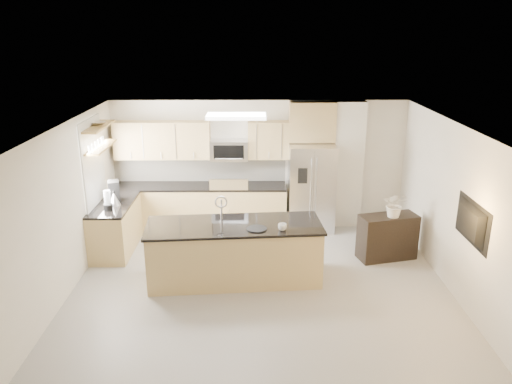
{
  "coord_description": "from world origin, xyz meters",
  "views": [
    {
      "loc": [
        -0.12,
        -6.75,
        3.98
      ],
      "look_at": [
        -0.07,
        1.3,
        1.31
      ],
      "focal_mm": 35.0,
      "sensor_mm": 36.0,
      "label": 1
    }
  ],
  "objects_px": {
    "blender": "(108,201)",
    "coffee_maker": "(114,191)",
    "bowl": "(98,123)",
    "kettle": "(114,199)",
    "credenza": "(387,237)",
    "microwave": "(229,150)",
    "cup": "(282,227)",
    "television": "(467,222)",
    "range": "(230,206)",
    "island": "(234,252)",
    "flower_vase": "(396,198)",
    "platter": "(257,229)",
    "refrigerator": "(311,187)"
  },
  "relations": [
    {
      "from": "flower_vase",
      "to": "cup",
      "type": "bearing_deg",
      "value": -154.67
    },
    {
      "from": "island",
      "to": "kettle",
      "type": "distance_m",
      "value": 2.51
    },
    {
      "from": "credenza",
      "to": "cup",
      "type": "xyz_separation_m",
      "value": [
        -1.95,
        -1.03,
        0.62
      ]
    },
    {
      "from": "platter",
      "to": "coffee_maker",
      "type": "height_order",
      "value": "coffee_maker"
    },
    {
      "from": "refrigerator",
      "to": "blender",
      "type": "xyz_separation_m",
      "value": [
        -3.73,
        -1.36,
        0.19
      ]
    },
    {
      "from": "range",
      "to": "island",
      "type": "relative_size",
      "value": 0.39
    },
    {
      "from": "island",
      "to": "microwave",
      "type": "bearing_deg",
      "value": 89.69
    },
    {
      "from": "cup",
      "to": "flower_vase",
      "type": "bearing_deg",
      "value": 25.33
    },
    {
      "from": "blender",
      "to": "coffee_maker",
      "type": "xyz_separation_m",
      "value": [
        -0.02,
        0.5,
        0.02
      ]
    },
    {
      "from": "credenza",
      "to": "kettle",
      "type": "xyz_separation_m",
      "value": [
        -4.91,
        0.29,
        0.63
      ]
    },
    {
      "from": "range",
      "to": "flower_vase",
      "type": "bearing_deg",
      "value": -27.37
    },
    {
      "from": "range",
      "to": "kettle",
      "type": "distance_m",
      "value": 2.41
    },
    {
      "from": "television",
      "to": "coffee_maker",
      "type": "bearing_deg",
      "value": 68.43
    },
    {
      "from": "kettle",
      "to": "bowl",
      "type": "bearing_deg",
      "value": 133.02
    },
    {
      "from": "cup",
      "to": "range",
      "type": "bearing_deg",
      "value": 110.61
    },
    {
      "from": "range",
      "to": "refrigerator",
      "type": "distance_m",
      "value": 1.71
    },
    {
      "from": "island",
      "to": "platter",
      "type": "xyz_separation_m",
      "value": [
        0.36,
        -0.2,
        0.49
      ]
    },
    {
      "from": "range",
      "to": "cup",
      "type": "distance_m",
      "value": 2.72
    },
    {
      "from": "credenza",
      "to": "kettle",
      "type": "bearing_deg",
      "value": 162.49
    },
    {
      "from": "credenza",
      "to": "flower_vase",
      "type": "bearing_deg",
      "value": -60.1
    },
    {
      "from": "cup",
      "to": "island",
      "type": "bearing_deg",
      "value": 162.42
    },
    {
      "from": "range",
      "to": "television",
      "type": "bearing_deg",
      "value": -41.64
    },
    {
      "from": "microwave",
      "to": "bowl",
      "type": "bearing_deg",
      "value": -154.89
    },
    {
      "from": "microwave",
      "to": "kettle",
      "type": "height_order",
      "value": "microwave"
    },
    {
      "from": "microwave",
      "to": "blender",
      "type": "xyz_separation_m",
      "value": [
        -2.08,
        -1.53,
        -0.55
      ]
    },
    {
      "from": "kettle",
      "to": "television",
      "type": "bearing_deg",
      "value": -19.4
    },
    {
      "from": "blender",
      "to": "microwave",
      "type": "bearing_deg",
      "value": 36.46
    },
    {
      "from": "credenza",
      "to": "bowl",
      "type": "distance_m",
      "value": 5.53
    },
    {
      "from": "credenza",
      "to": "blender",
      "type": "distance_m",
      "value": 5.01
    },
    {
      "from": "kettle",
      "to": "coffee_maker",
      "type": "height_order",
      "value": "coffee_maker"
    },
    {
      "from": "bowl",
      "to": "flower_vase",
      "type": "xyz_separation_m",
      "value": [
        5.21,
        -0.6,
        -1.22
      ]
    },
    {
      "from": "kettle",
      "to": "television",
      "type": "distance_m",
      "value": 5.88
    },
    {
      "from": "island",
      "to": "bowl",
      "type": "relative_size",
      "value": 8.91
    },
    {
      "from": "television",
      "to": "blender",
      "type": "bearing_deg",
      "value": 72.96
    },
    {
      "from": "microwave",
      "to": "cup",
      "type": "height_order",
      "value": "microwave"
    },
    {
      "from": "flower_vase",
      "to": "platter",
      "type": "bearing_deg",
      "value": -159.23
    },
    {
      "from": "island",
      "to": "kettle",
      "type": "xyz_separation_m",
      "value": [
        -2.2,
        1.08,
        0.55
      ]
    },
    {
      "from": "television",
      "to": "bowl",
      "type": "bearing_deg",
      "value": 69.18
    },
    {
      "from": "range",
      "to": "platter",
      "type": "bearing_deg",
      "value": -77.62
    },
    {
      "from": "platter",
      "to": "credenza",
      "type": "bearing_deg",
      "value": 22.8
    },
    {
      "from": "platter",
      "to": "cup",
      "type": "bearing_deg",
      "value": -5.64
    },
    {
      "from": "blender",
      "to": "bowl",
      "type": "bearing_deg",
      "value": 110.08
    },
    {
      "from": "coffee_maker",
      "to": "flower_vase",
      "type": "bearing_deg",
      "value": -7.06
    },
    {
      "from": "microwave",
      "to": "island",
      "type": "height_order",
      "value": "microwave"
    },
    {
      "from": "refrigerator",
      "to": "bowl",
      "type": "relative_size",
      "value": 5.49
    },
    {
      "from": "bowl",
      "to": "range",
      "type": "bearing_deg",
      "value": 22.46
    },
    {
      "from": "bowl",
      "to": "credenza",
      "type": "bearing_deg",
      "value": -5.89
    },
    {
      "from": "credenza",
      "to": "television",
      "type": "height_order",
      "value": "television"
    },
    {
      "from": "microwave",
      "to": "television",
      "type": "xyz_separation_m",
      "value": [
        3.51,
        -3.24,
        -0.28
      ]
    },
    {
      "from": "refrigerator",
      "to": "kettle",
      "type": "relative_size",
      "value": 6.59
    }
  ]
}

